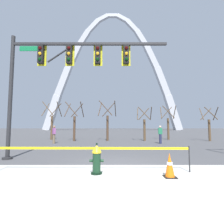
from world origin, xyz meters
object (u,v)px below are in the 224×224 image
object	(u,v)px
traffic_cone_by_hydrant	(170,165)
monument_arch	(113,77)
traffic_signal_gantry	(61,67)
pedestrian_walking_left	(54,134)
pedestrian_standing_center	(160,134)
fire_hydrant	(97,159)

from	to	relation	value
traffic_cone_by_hydrant	monument_arch	distance (m)	66.99
traffic_signal_gantry	monument_arch	distance (m)	63.10
traffic_signal_gantry	pedestrian_walking_left	world-z (taller)	traffic_signal_gantry
monument_arch	pedestrian_standing_center	distance (m)	57.58
monument_arch	traffic_signal_gantry	bearing A→B (deg)	-92.58
monument_arch	pedestrian_walking_left	size ratio (longest dim) A/B	35.09
pedestrian_walking_left	pedestrian_standing_center	xyz separation A→B (m)	(9.50, -0.10, 0.00)
traffic_signal_gantry	monument_arch	size ratio (longest dim) A/B	0.14
traffic_cone_by_hydrant	traffic_signal_gantry	world-z (taller)	traffic_signal_gantry
traffic_cone_by_hydrant	monument_arch	size ratio (longest dim) A/B	0.01
monument_arch	pedestrian_walking_left	bearing A→B (deg)	-95.79
traffic_signal_gantry	monument_arch	xyz separation A→B (m)	(2.73, 60.60, 17.38)
traffic_signal_gantry	fire_hydrant	bearing A→B (deg)	-50.71
monument_arch	pedestrian_standing_center	bearing A→B (deg)	-85.63
traffic_signal_gantry	pedestrian_standing_center	distance (m)	10.50
pedestrian_standing_center	traffic_signal_gantry	bearing A→B (deg)	-133.75
fire_hydrant	pedestrian_standing_center	distance (m)	10.74
fire_hydrant	traffic_signal_gantry	world-z (taller)	traffic_signal_gantry
monument_arch	pedestrian_standing_center	size ratio (longest dim) A/B	35.09
fire_hydrant	pedestrian_standing_center	size ratio (longest dim) A/B	0.62
traffic_cone_by_hydrant	pedestrian_walking_left	size ratio (longest dim) A/B	0.46
traffic_cone_by_hydrant	traffic_signal_gantry	bearing A→B (deg)	146.19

